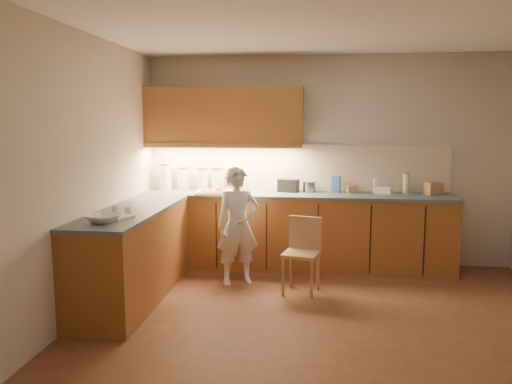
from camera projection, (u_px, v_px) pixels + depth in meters
room at (332, 134)px, 4.23m from camera, size 4.54×4.50×2.62m
l_counter at (246, 238)px, 5.74m from camera, size 3.77×2.62×0.92m
backsplash at (297, 168)px, 6.29m from camera, size 3.75×0.02×0.58m
upper_cabinets at (224, 116)px, 6.15m from camera, size 1.95×0.36×0.73m
pizza_on_board at (215, 192)px, 6.01m from camera, size 0.50×0.50×0.20m
child at (238, 226)px, 5.47m from camera, size 0.55×0.46×1.30m
wooden_chair at (303, 249)px, 5.25m from camera, size 0.42×0.42×0.79m
mixing_bowl at (103, 219)px, 4.30m from camera, size 0.32×0.32×0.07m
canister_a at (165, 177)px, 6.35m from camera, size 0.17×0.17×0.34m
canister_b at (183, 178)px, 6.40m from camera, size 0.16×0.16×0.29m
canister_c at (202, 179)px, 6.31m from camera, size 0.15×0.15×0.29m
canister_d at (218, 179)px, 6.32m from camera, size 0.18×0.18×0.29m
oil_jug at (232, 179)px, 6.29m from camera, size 0.12×0.10×0.31m
toaster at (288, 186)px, 6.17m from camera, size 0.28×0.20×0.16m
steel_pot at (309, 187)px, 6.16m from camera, size 0.17×0.17×0.13m
blue_box at (336, 184)px, 6.14m from camera, size 0.12×0.10×0.20m
card_box_a at (352, 189)px, 6.09m from camera, size 0.14×0.11×0.09m
white_bottle at (376, 186)px, 6.08m from camera, size 0.07×0.07×0.18m
flat_pack at (383, 190)px, 6.06m from camera, size 0.23×0.19×0.08m
tall_jar at (406, 183)px, 6.02m from camera, size 0.08×0.08×0.25m
card_box_b at (433, 188)px, 5.96m from camera, size 0.23×0.21×0.15m
dough_cloth at (116, 217)px, 4.52m from camera, size 0.32×0.30×0.02m
spice_jar_a at (115, 209)px, 4.73m from camera, size 0.07×0.07×0.08m
spice_jar_b at (128, 211)px, 4.64m from camera, size 0.06×0.06×0.08m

